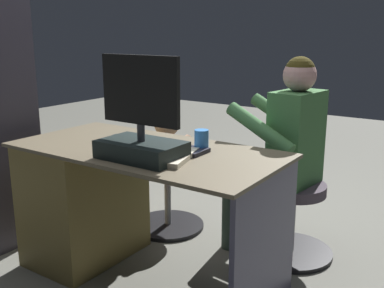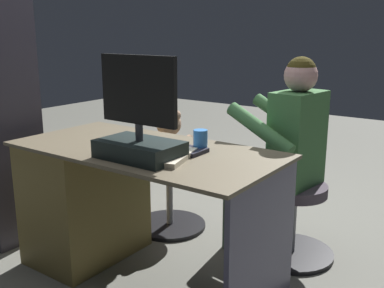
% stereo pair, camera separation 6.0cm
% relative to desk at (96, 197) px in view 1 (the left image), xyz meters
% --- Properties ---
extents(ground_plane, '(10.00, 10.00, 0.00)m').
position_rel_desk_xyz_m(ground_plane, '(-0.37, -0.30, -0.38)').
color(ground_plane, slate).
extents(desk, '(1.39, 0.68, 0.72)m').
position_rel_desk_xyz_m(desk, '(0.00, 0.00, 0.00)').
color(desk, brown).
rests_on(desk, ground_plane).
extents(monitor, '(0.42, 0.24, 0.47)m').
position_rel_desk_xyz_m(monitor, '(-0.48, 0.15, 0.47)').
color(monitor, black).
rests_on(monitor, desk).
extents(keyboard, '(0.42, 0.14, 0.02)m').
position_rel_desk_xyz_m(keyboard, '(-0.47, -0.05, 0.35)').
color(keyboard, black).
rests_on(keyboard, desk).
extents(computer_mouse, '(0.06, 0.10, 0.04)m').
position_rel_desk_xyz_m(computer_mouse, '(-0.14, -0.04, 0.36)').
color(computer_mouse, '#212D32').
rests_on(computer_mouse, desk).
extents(cup, '(0.07, 0.07, 0.10)m').
position_rel_desk_xyz_m(cup, '(-0.63, -0.12, 0.39)').
color(cup, '#3372BF').
rests_on(cup, desk).
extents(tv_remote, '(0.06, 0.15, 0.02)m').
position_rel_desk_xyz_m(tv_remote, '(-0.27, 0.06, 0.35)').
color(tv_remote, black).
rests_on(tv_remote, desk).
extents(notebook_binder, '(0.29, 0.35, 0.02)m').
position_rel_desk_xyz_m(notebook_binder, '(-0.57, 0.09, 0.35)').
color(notebook_binder, beige).
rests_on(notebook_binder, desk).
extents(office_chair_teddy, '(0.48, 0.48, 0.44)m').
position_rel_desk_xyz_m(office_chair_teddy, '(-0.07, -0.58, -0.13)').
color(office_chair_teddy, black).
rests_on(office_chair_teddy, ground_plane).
extents(teddy_bear, '(0.25, 0.26, 0.37)m').
position_rel_desk_xyz_m(teddy_bear, '(-0.07, -0.59, 0.23)').
color(teddy_bear, tan).
rests_on(teddy_bear, office_chair_teddy).
extents(visitor_chair, '(0.49, 0.49, 0.44)m').
position_rel_desk_xyz_m(visitor_chair, '(-0.90, -0.68, -0.14)').
color(visitor_chair, black).
rests_on(visitor_chair, ground_plane).
extents(person, '(0.53, 0.52, 1.15)m').
position_rel_desk_xyz_m(person, '(-0.82, -0.67, 0.29)').
color(person, '#40723F').
rests_on(person, ground_plane).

